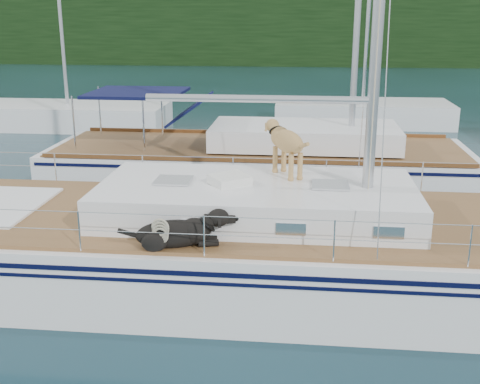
# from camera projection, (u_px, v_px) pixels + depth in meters

# --- Properties ---
(ground) EXTENTS (120.00, 120.00, 0.00)m
(ground) POSITION_uv_depth(u_px,v_px,m) (210.00, 282.00, 10.51)
(ground) COLOR black
(ground) RESTS_ON ground
(tree_line) EXTENTS (90.00, 3.00, 6.00)m
(tree_line) POSITION_uv_depth(u_px,v_px,m) (288.00, 30.00, 52.52)
(tree_line) COLOR black
(tree_line) RESTS_ON ground
(shore_bank) EXTENTS (92.00, 1.00, 1.20)m
(shore_bank) POSITION_uv_depth(u_px,v_px,m) (288.00, 57.00, 54.35)
(shore_bank) COLOR #595147
(shore_bank) RESTS_ON ground
(main_sailboat) EXTENTS (12.00, 3.80, 14.01)m
(main_sailboat) POSITION_uv_depth(u_px,v_px,m) (215.00, 246.00, 10.31)
(main_sailboat) COLOR white
(main_sailboat) RESTS_ON ground
(neighbor_sailboat) EXTENTS (11.00, 3.50, 13.30)m
(neighbor_sailboat) POSITION_uv_depth(u_px,v_px,m) (262.00, 165.00, 15.98)
(neighbor_sailboat) COLOR white
(neighbor_sailboat) RESTS_ON ground
(bg_boat_west) EXTENTS (8.00, 3.00, 11.65)m
(bg_boat_west) POSITION_uv_depth(u_px,v_px,m) (69.00, 116.00, 24.53)
(bg_boat_west) COLOR white
(bg_boat_west) RESTS_ON ground
(bg_boat_center) EXTENTS (7.20, 3.00, 11.65)m
(bg_boat_center) POSITION_uv_depth(u_px,v_px,m) (362.00, 113.00, 25.22)
(bg_boat_center) COLOR white
(bg_boat_center) RESTS_ON ground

